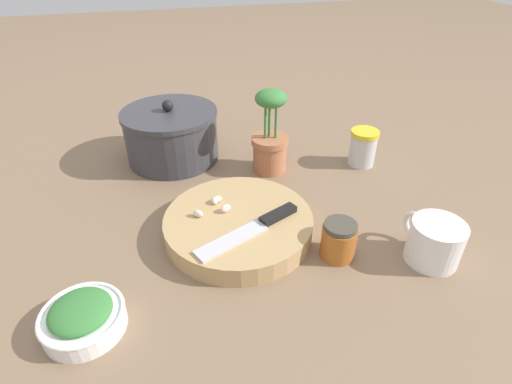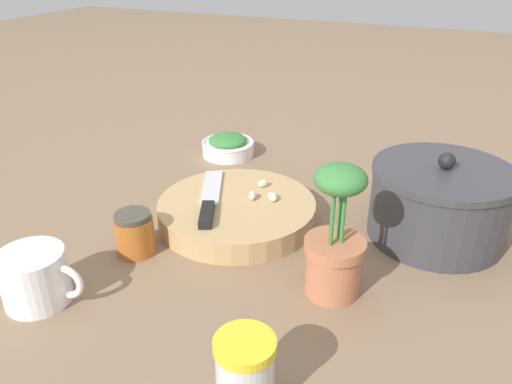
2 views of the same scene
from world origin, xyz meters
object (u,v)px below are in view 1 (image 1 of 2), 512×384
at_px(garlic_cloves, 214,206).
at_px(stock_pot, 172,135).
at_px(chef_knife, 255,227).
at_px(potted_herb, 270,140).
at_px(spice_jar, 363,147).
at_px(honey_jar, 339,240).
at_px(herb_bowl, 82,317).
at_px(cutting_board, 239,225).
at_px(coffee_mug, 434,242).

distance_m(garlic_cloves, stock_pot, 0.31).
relative_size(chef_knife, potted_herb, 1.05).
relative_size(spice_jar, stock_pot, 0.39).
height_order(spice_jar, stock_pot, stock_pot).
distance_m(spice_jar, honey_jar, 0.36).
relative_size(herb_bowl, stock_pot, 0.53).
bearing_deg(cutting_board, honey_jar, -34.01).
relative_size(chef_knife, herb_bowl, 1.70).
bearing_deg(garlic_cloves, herb_bowl, -140.31).
bearing_deg(cutting_board, stock_pot, 105.58).
bearing_deg(spice_jar, coffee_mug, -96.56).
relative_size(cutting_board, chef_knife, 1.35).
distance_m(garlic_cloves, coffee_mug, 0.41).
relative_size(coffee_mug, honey_jar, 1.71).
bearing_deg(chef_knife, potted_herb, -46.09).
xyz_separation_m(cutting_board, honey_jar, (0.16, -0.11, 0.02)).
xyz_separation_m(spice_jar, potted_herb, (-0.23, 0.03, 0.04)).
bearing_deg(spice_jar, potted_herb, 172.08).
height_order(chef_knife, garlic_cloves, garlic_cloves).
relative_size(honey_jar, potted_herb, 0.36).
bearing_deg(coffee_mug, herb_bowl, 179.69).
bearing_deg(spice_jar, cutting_board, -152.64).
bearing_deg(herb_bowl, chef_knife, 20.90).
bearing_deg(honey_jar, stock_pot, 119.70).
xyz_separation_m(cutting_board, coffee_mug, (0.32, -0.16, 0.02)).
height_order(garlic_cloves, coffee_mug, coffee_mug).
height_order(garlic_cloves, stock_pot, stock_pot).
xyz_separation_m(garlic_cloves, herb_bowl, (-0.24, -0.20, -0.02)).
distance_m(cutting_board, herb_bowl, 0.32).
xyz_separation_m(honey_jar, potted_herb, (-0.03, 0.33, 0.05)).
height_order(cutting_board, potted_herb, potted_herb).
xyz_separation_m(chef_knife, spice_jar, (0.34, 0.23, 0.00)).
distance_m(herb_bowl, stock_pot, 0.53).
relative_size(spice_jar, coffee_mug, 0.73).
height_order(chef_knife, potted_herb, potted_herb).
bearing_deg(stock_pot, coffee_mug, -50.26).
height_order(coffee_mug, potted_herb, potted_herb).
relative_size(cutting_board, garlic_cloves, 3.67).
xyz_separation_m(coffee_mug, stock_pot, (-0.42, 0.50, 0.03)).
relative_size(coffee_mug, potted_herb, 0.61).
height_order(honey_jar, stock_pot, stock_pot).
height_order(herb_bowl, honey_jar, honey_jar).
height_order(herb_bowl, potted_herb, potted_herb).
distance_m(coffee_mug, stock_pot, 0.66).
xyz_separation_m(coffee_mug, honey_jar, (-0.16, 0.05, -0.00)).
distance_m(chef_knife, garlic_cloves, 0.10).
relative_size(cutting_board, coffee_mug, 2.32).
relative_size(coffee_mug, stock_pot, 0.53).
distance_m(herb_bowl, honey_jar, 0.44).
bearing_deg(honey_jar, chef_knife, 155.16).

